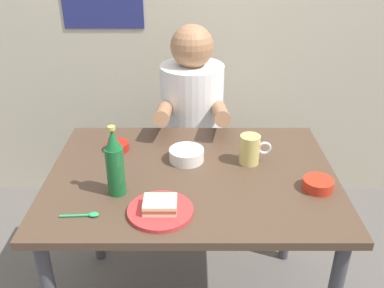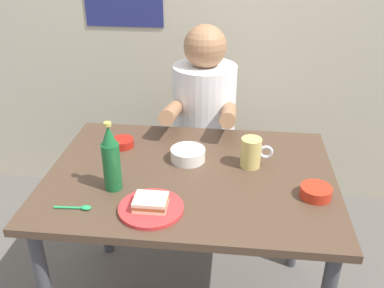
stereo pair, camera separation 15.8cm
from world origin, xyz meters
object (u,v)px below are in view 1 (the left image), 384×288
object	(u,v)px
sandwich	(160,205)
sauce_bowl_chili	(318,184)
stool	(192,173)
plate_orange	(160,211)
beer_mug	(250,149)
person_seated	(192,105)
beer_bottle	(115,164)
dining_table	(192,193)

from	to	relation	value
sandwich	sauce_bowl_chili	world-z (taller)	sandwich
stool	plate_orange	bearing A→B (deg)	-96.77
plate_orange	beer_mug	world-z (taller)	beer_mug
stool	plate_orange	world-z (taller)	plate_orange
plate_orange	person_seated	bearing A→B (deg)	83.14
plate_orange	stool	bearing A→B (deg)	83.23
beer_mug	beer_bottle	distance (m)	0.54
sandwich	beer_mug	size ratio (longest dim) A/B	0.87
person_seated	sauce_bowl_chili	bearing A→B (deg)	-57.99
plate_orange	beer_mug	distance (m)	0.47
sandwich	beer_mug	world-z (taller)	beer_mug
sandwich	plate_orange	bearing A→B (deg)	-90.00
plate_orange	sauce_bowl_chili	distance (m)	0.58
plate_orange	beer_bottle	bearing A→B (deg)	143.87
dining_table	beer_mug	size ratio (longest dim) A/B	8.73
stool	sandwich	xyz separation A→B (m)	(-0.10, -0.88, 0.42)
stool	plate_orange	size ratio (longest dim) A/B	2.05
beer_bottle	sauce_bowl_chili	distance (m)	0.73
sandwich	beer_bottle	xyz separation A→B (m)	(-0.16, 0.12, 0.09)
plate_orange	beer_mug	xyz separation A→B (m)	(0.34, 0.33, 0.05)
person_seated	beer_mug	xyz separation A→B (m)	(0.23, -0.54, 0.03)
sauce_bowl_chili	sandwich	bearing A→B (deg)	-165.91
beer_mug	beer_bottle	bearing A→B (deg)	-156.97
person_seated	sauce_bowl_chili	distance (m)	0.86
stool	sauce_bowl_chili	distance (m)	0.96
person_seated	beer_bottle	size ratio (longest dim) A/B	2.75
person_seated	sandwich	xyz separation A→B (m)	(-0.10, -0.87, 0.01)
dining_table	sauce_bowl_chili	xyz separation A→B (m)	(0.45, -0.11, 0.12)
beer_mug	sauce_bowl_chili	size ratio (longest dim) A/B	1.15
person_seated	beer_bottle	bearing A→B (deg)	-109.43
plate_orange	sauce_bowl_chili	xyz separation A→B (m)	(0.56, 0.14, 0.02)
dining_table	beer_mug	bearing A→B (deg)	19.00
plate_orange	beer_bottle	size ratio (longest dim) A/B	0.84
dining_table	sauce_bowl_chili	size ratio (longest dim) A/B	10.00
stool	dining_table	bearing A→B (deg)	-89.92
person_seated	plate_orange	xyz separation A→B (m)	(-0.10, -0.87, -0.02)
dining_table	plate_orange	size ratio (longest dim) A/B	5.00
stool	person_seated	world-z (taller)	person_seated
plate_orange	sandwich	world-z (taller)	sandwich
dining_table	beer_bottle	size ratio (longest dim) A/B	4.20
sauce_bowl_chili	beer_bottle	bearing A→B (deg)	-178.15
sandwich	person_seated	bearing A→B (deg)	83.14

